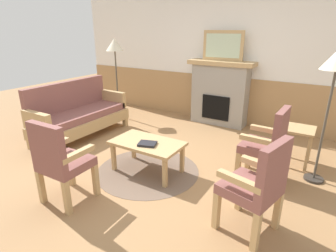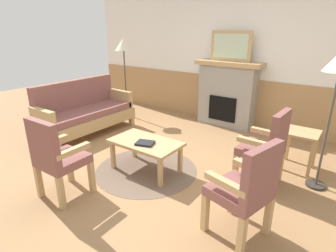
{
  "view_description": "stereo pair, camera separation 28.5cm",
  "coord_description": "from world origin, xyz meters",
  "px_view_note": "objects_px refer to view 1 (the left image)",
  "views": [
    {
      "loc": [
        1.92,
        -2.77,
        1.88
      ],
      "look_at": [
        0.0,
        0.35,
        0.55
      ],
      "focal_mm": 28.99,
      "sensor_mm": 36.0,
      "label": 1
    },
    {
      "loc": [
        2.16,
        -2.61,
        1.88
      ],
      "look_at": [
        0.0,
        0.35,
        0.55
      ],
      "focal_mm": 28.99,
      "sensor_mm": 36.0,
      "label": 2
    }
  ],
  "objects_px": {
    "armchair_near_fireplace": "(268,142)",
    "side_table": "(297,135)",
    "floor_lamp_by_couch": "(115,50)",
    "armchair_front_left": "(60,159)",
    "fireplace": "(220,92)",
    "coffee_table": "(147,145)",
    "framed_picture": "(223,46)",
    "couch": "(79,115)",
    "armchair_by_window_left": "(258,183)",
    "book_on_table": "(147,144)"
  },
  "relations": [
    {
      "from": "armchair_near_fireplace",
      "to": "side_table",
      "type": "distance_m",
      "value": 0.77
    },
    {
      "from": "floor_lamp_by_couch",
      "to": "armchair_front_left",
      "type": "bearing_deg",
      "value": -59.62
    },
    {
      "from": "fireplace",
      "to": "coffee_table",
      "type": "distance_m",
      "value": 2.43
    },
    {
      "from": "armchair_front_left",
      "to": "side_table",
      "type": "relative_size",
      "value": 1.78
    },
    {
      "from": "armchair_near_fireplace",
      "to": "floor_lamp_by_couch",
      "type": "bearing_deg",
      "value": 162.49
    },
    {
      "from": "framed_picture",
      "to": "floor_lamp_by_couch",
      "type": "distance_m",
      "value": 2.21
    },
    {
      "from": "fireplace",
      "to": "framed_picture",
      "type": "height_order",
      "value": "framed_picture"
    },
    {
      "from": "couch",
      "to": "floor_lamp_by_couch",
      "type": "height_order",
      "value": "floor_lamp_by_couch"
    },
    {
      "from": "coffee_table",
      "to": "floor_lamp_by_couch",
      "type": "bearing_deg",
      "value": 139.95
    },
    {
      "from": "coffee_table",
      "to": "side_table",
      "type": "distance_m",
      "value": 2.14
    },
    {
      "from": "fireplace",
      "to": "armchair_near_fireplace",
      "type": "distance_m",
      "value": 2.26
    },
    {
      "from": "armchair_near_fireplace",
      "to": "armchair_front_left",
      "type": "bearing_deg",
      "value": -137.37
    },
    {
      "from": "framed_picture",
      "to": "side_table",
      "type": "bearing_deg",
      "value": -34.27
    },
    {
      "from": "couch",
      "to": "armchair_near_fireplace",
      "type": "bearing_deg",
      "value": 3.1
    },
    {
      "from": "floor_lamp_by_couch",
      "to": "coffee_table",
      "type": "bearing_deg",
      "value": -40.05
    },
    {
      "from": "fireplace",
      "to": "coffee_table",
      "type": "relative_size",
      "value": 1.35
    },
    {
      "from": "fireplace",
      "to": "armchair_near_fireplace",
      "type": "height_order",
      "value": "fireplace"
    },
    {
      "from": "side_table",
      "to": "couch",
      "type": "bearing_deg",
      "value": -165.76
    },
    {
      "from": "armchair_front_left",
      "to": "coffee_table",
      "type": "bearing_deg",
      "value": 69.9
    },
    {
      "from": "framed_picture",
      "to": "armchair_near_fireplace",
      "type": "bearing_deg",
      "value": -53.23
    },
    {
      "from": "couch",
      "to": "armchair_near_fireplace",
      "type": "relative_size",
      "value": 1.84
    },
    {
      "from": "coffee_table",
      "to": "armchair_by_window_left",
      "type": "height_order",
      "value": "armchair_by_window_left"
    },
    {
      "from": "armchair_front_left",
      "to": "floor_lamp_by_couch",
      "type": "distance_m",
      "value": 3.32
    },
    {
      "from": "framed_picture",
      "to": "armchair_near_fireplace",
      "type": "relative_size",
      "value": 0.82
    },
    {
      "from": "book_on_table",
      "to": "fireplace",
      "type": "bearing_deg",
      "value": 89.76
    },
    {
      "from": "coffee_table",
      "to": "book_on_table",
      "type": "bearing_deg",
      "value": -52.58
    },
    {
      "from": "book_on_table",
      "to": "floor_lamp_by_couch",
      "type": "xyz_separation_m",
      "value": [
        -2.07,
        1.77,
        1.0
      ]
    },
    {
      "from": "side_table",
      "to": "armchair_front_left",
      "type": "bearing_deg",
      "value": -131.01
    },
    {
      "from": "floor_lamp_by_couch",
      "to": "couch",
      "type": "bearing_deg",
      "value": -81.59
    },
    {
      "from": "framed_picture",
      "to": "coffee_table",
      "type": "height_order",
      "value": "framed_picture"
    },
    {
      "from": "coffee_table",
      "to": "armchair_by_window_left",
      "type": "xyz_separation_m",
      "value": [
        1.56,
        -0.44,
        0.15
      ]
    },
    {
      "from": "coffee_table",
      "to": "side_table",
      "type": "relative_size",
      "value": 1.75
    },
    {
      "from": "armchair_by_window_left",
      "to": "armchair_front_left",
      "type": "height_order",
      "value": "same"
    },
    {
      "from": "framed_picture",
      "to": "side_table",
      "type": "height_order",
      "value": "framed_picture"
    },
    {
      "from": "framed_picture",
      "to": "coffee_table",
      "type": "relative_size",
      "value": 0.83
    },
    {
      "from": "coffee_table",
      "to": "armchair_front_left",
      "type": "relative_size",
      "value": 0.98
    },
    {
      "from": "fireplace",
      "to": "armchair_near_fireplace",
      "type": "relative_size",
      "value": 1.33
    },
    {
      "from": "armchair_by_window_left",
      "to": "armchair_front_left",
      "type": "relative_size",
      "value": 1.0
    },
    {
      "from": "framed_picture",
      "to": "floor_lamp_by_couch",
      "type": "height_order",
      "value": "framed_picture"
    },
    {
      "from": "framed_picture",
      "to": "armchair_front_left",
      "type": "height_order",
      "value": "framed_picture"
    },
    {
      "from": "couch",
      "to": "floor_lamp_by_couch",
      "type": "distance_m",
      "value": 1.65
    },
    {
      "from": "book_on_table",
      "to": "armchair_front_left",
      "type": "distance_m",
      "value": 1.09
    },
    {
      "from": "fireplace",
      "to": "floor_lamp_by_couch",
      "type": "xyz_separation_m",
      "value": [
        -2.08,
        -0.73,
        0.8
      ]
    },
    {
      "from": "armchair_front_left",
      "to": "armchair_near_fireplace",
      "type": "bearing_deg",
      "value": 42.63
    },
    {
      "from": "book_on_table",
      "to": "armchair_by_window_left",
      "type": "distance_m",
      "value": 1.55
    },
    {
      "from": "coffee_table",
      "to": "book_on_table",
      "type": "relative_size",
      "value": 4.21
    },
    {
      "from": "armchair_by_window_left",
      "to": "coffee_table",
      "type": "bearing_deg",
      "value": 164.3
    },
    {
      "from": "couch",
      "to": "floor_lamp_by_couch",
      "type": "relative_size",
      "value": 1.07
    },
    {
      "from": "armchair_near_fireplace",
      "to": "armchair_by_window_left",
      "type": "bearing_deg",
      "value": -82.5
    },
    {
      "from": "armchair_near_fireplace",
      "to": "side_table",
      "type": "bearing_deg",
      "value": 70.12
    }
  ]
}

